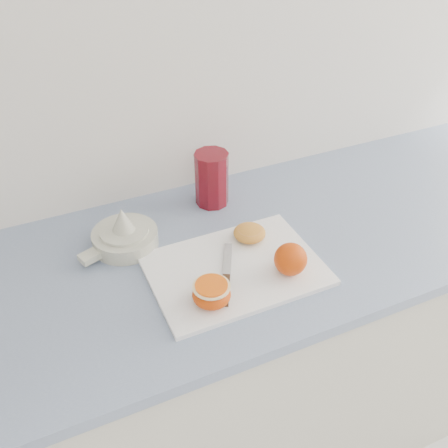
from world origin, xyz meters
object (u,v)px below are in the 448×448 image
half_orange (212,294)px  citrus_juicer (124,236)px  red_tumbler (212,180)px  cutting_board (235,269)px  counter (206,370)px

half_orange → citrus_juicer: (-0.11, 0.27, -0.01)m
half_orange → red_tumbler: bearing=66.7°
cutting_board → citrus_juicer: citrus_juicer is taller
counter → red_tumbler: bearing=60.7°
half_orange → red_tumbler: (0.15, 0.36, 0.03)m
counter → citrus_juicer: citrus_juicer is taller
cutting_board → half_orange: size_ratio=4.76×
citrus_juicer → red_tumbler: (0.27, 0.08, 0.04)m
half_orange → red_tumbler: size_ratio=0.54×
citrus_juicer → red_tumbler: red_tumbler is taller
counter → red_tumbler: (0.11, 0.19, 0.51)m
cutting_board → citrus_juicer: 0.28m
half_orange → citrus_juicer: size_ratio=0.41×
half_orange → citrus_juicer: citrus_juicer is taller
red_tumbler → counter: bearing=-119.3°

